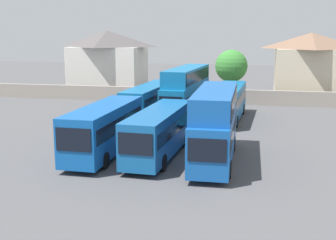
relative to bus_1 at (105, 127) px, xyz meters
The scene contains 11 objects.
ground 18.57m from the bus_1, 77.55° to the left, with size 140.00×140.00×0.00m, color #4C4C4F.
depot_boundary_wall 24.59m from the bus_1, 80.68° to the left, with size 56.00×0.50×1.80m, color gray.
bus_1 is the anchor object (origin of this frame).
bus_2 3.94m from the bus_1, ahead, with size 3.00×10.62×3.31m.
bus_3 7.89m from the bus_1, ahead, with size 2.71×10.40×4.92m.
bus_4 14.08m from the bus_1, 90.68° to the left, with size 3.25×11.95×3.28m.
bus_5 14.91m from the bus_1, 76.44° to the left, with size 3.32×11.36×5.13m.
bus_6 16.46m from the bus_1, 61.97° to the left, with size 3.01×11.06×3.33m.
house_terrace_left 33.41m from the bus_1, 108.66° to the left, with size 10.37×7.97×8.76m.
house_terrace_centre 34.77m from the bus_1, 60.80° to the left, with size 9.08×7.86×8.50m.
tree_left_of_lot 27.78m from the bus_1, 75.03° to the left, with size 4.02×4.02×6.43m.
Camera 1 is at (6.66, -29.34, 8.75)m, focal length 47.60 mm.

